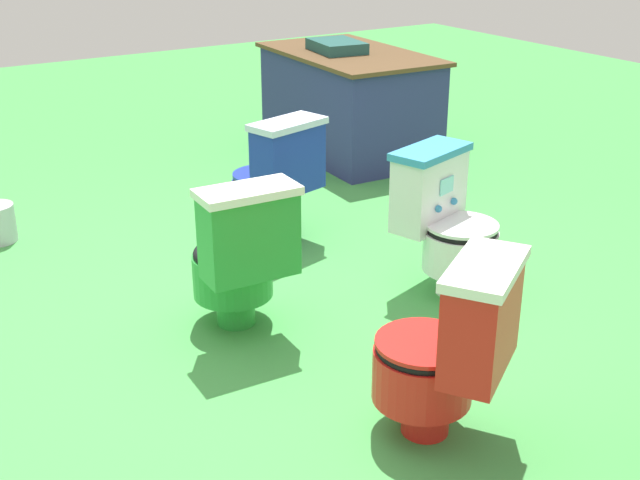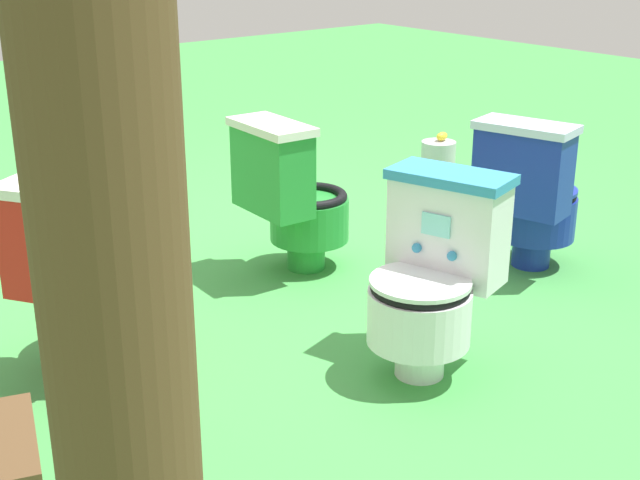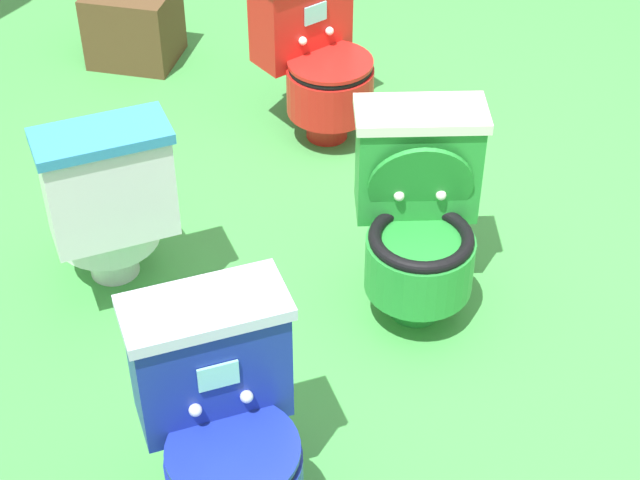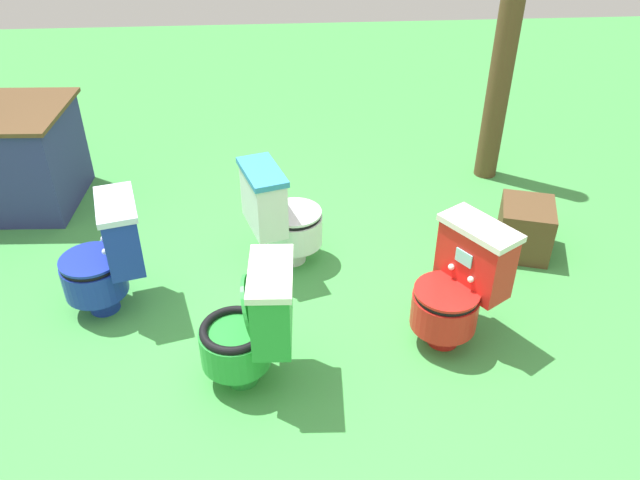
# 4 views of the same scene
# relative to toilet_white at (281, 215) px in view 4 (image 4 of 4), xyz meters

# --- Properties ---
(ground) EXTENTS (14.00, 14.00, 0.00)m
(ground) POSITION_rel_toilet_white_xyz_m (-0.15, -1.12, -0.37)
(ground) COLOR #429947
(toilet_white) EXTENTS (0.59, 0.53, 0.73)m
(toilet_white) POSITION_rel_toilet_white_xyz_m (0.00, 0.00, 0.00)
(toilet_white) COLOR white
(toilet_white) RESTS_ON ground
(toilet_blue) EXTENTS (0.58, 0.51, 0.73)m
(toilet_blue) POSITION_rel_toilet_white_xyz_m (-1.03, -0.39, 0.00)
(toilet_blue) COLOR #192D9E
(toilet_blue) RESTS_ON ground
(toilet_red) EXTENTS (0.63, 0.60, 0.73)m
(toilet_red) POSITION_rel_toilet_white_xyz_m (0.96, -0.81, 0.00)
(toilet_red) COLOR red
(toilet_red) RESTS_ON ground
(toilet_green) EXTENTS (0.51, 0.44, 0.73)m
(toilet_green) POSITION_rel_toilet_white_xyz_m (-0.17, -1.06, 0.00)
(toilet_green) COLOR green
(toilet_green) RESTS_ON ground
(wooden_post) EXTENTS (0.18, 0.18, 1.88)m
(wooden_post) POSITION_rel_toilet_white_xyz_m (1.74, 1.14, 0.57)
(wooden_post) COLOR brown
(wooden_post) RESTS_ON ground
(small_crate) EXTENTS (0.45, 0.48, 0.36)m
(small_crate) POSITION_rel_toilet_white_xyz_m (1.66, 0.02, -0.19)
(small_crate) COLOR brown
(small_crate) RESTS_ON ground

